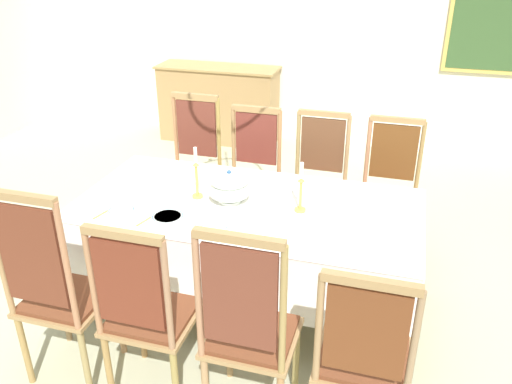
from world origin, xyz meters
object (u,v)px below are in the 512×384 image
(candlestick_west, at_px, (197,178))
(spoon_secondary, at_px, (109,210))
(chair_south_b, at_px, (146,311))
(bowl_near_left, at_px, (168,218))
(chair_south_c, at_px, (248,328))
(chair_north_b, at_px, (252,172))
(chair_south_d, at_px, (364,356))
(candlestick_east, at_px, (301,192))
(bowl_near_right, at_px, (121,212))
(chair_south_a, at_px, (55,288))
(sideboard, at_px, (219,104))
(spoon_primary, at_px, (152,216))
(chair_north_c, at_px, (318,179))
(bowl_far_left, at_px, (213,232))
(dining_table, at_px, (248,215))
(chair_north_a, at_px, (193,162))
(chair_north_d, at_px, (389,187))
(soup_tureen, at_px, (229,187))

(candlestick_west, bearing_deg, spoon_secondary, -144.62)
(spoon_secondary, bearing_deg, chair_south_b, -35.06)
(bowl_near_left, height_order, spoon_secondary, bowl_near_left)
(chair_south_c, xyz_separation_m, candlestick_west, (-0.63, 0.93, 0.30))
(chair_north_b, xyz_separation_m, chair_south_d, (1.09, -1.85, 0.00))
(chair_south_c, relative_size, spoon_secondary, 6.73)
(chair_south_c, xyz_separation_m, spoon_secondary, (-1.08, 0.61, 0.17))
(candlestick_east, height_order, bowl_near_right, candlestick_east)
(chair_south_a, bearing_deg, spoon_secondary, 92.15)
(chair_south_c, relative_size, candlestick_west, 3.43)
(chair_north_b, bearing_deg, sideboard, -63.26)
(candlestick_east, distance_m, spoon_primary, 0.91)
(chair_south_a, xyz_separation_m, chair_north_b, (0.52, 1.86, -0.05))
(chair_north_c, xyz_separation_m, bowl_far_left, (-0.36, -1.35, 0.22))
(sideboard, bearing_deg, bowl_far_left, 109.66)
(dining_table, relative_size, chair_north_a, 1.89)
(chair_south_d, distance_m, spoon_secondary, 1.75)
(chair_north_a, bearing_deg, chair_north_d, 179.88)
(chair_south_d, xyz_separation_m, bowl_near_right, (-1.53, 0.58, 0.22))
(chair_south_c, distance_m, bowl_near_right, 1.16)
(chair_north_d, relative_size, soup_tureen, 3.99)
(chair_north_b, height_order, bowl_far_left, chair_north_b)
(dining_table, relative_size, spoon_secondary, 12.19)
(chair_south_b, distance_m, chair_north_b, 1.86)
(chair_south_a, distance_m, chair_north_c, 2.14)
(chair_north_a, height_order, candlestick_east, chair_north_a)
(chair_north_b, distance_m, chair_south_c, 1.94)
(chair_south_a, xyz_separation_m, chair_south_c, (1.06, 0.00, -0.01))
(chair_north_b, bearing_deg, chair_north_d, -179.97)
(dining_table, height_order, sideboard, sideboard)
(candlestick_west, height_order, spoon_primary, candlestick_west)
(chair_south_d, relative_size, sideboard, 0.74)
(chair_south_b, bearing_deg, candlestick_east, 57.64)
(chair_south_a, height_order, candlestick_east, chair_south_a)
(chair_south_d, relative_size, bowl_near_left, 5.56)
(chair_south_c, bearing_deg, dining_table, 107.30)
(chair_north_c, relative_size, bowl_far_left, 6.25)
(chair_south_b, relative_size, candlestick_east, 3.44)
(chair_south_b, relative_size, spoon_secondary, 6.32)
(dining_table, xyz_separation_m, chair_north_c, (0.29, 0.93, -0.12))
(dining_table, relative_size, chair_south_c, 1.81)
(dining_table, height_order, candlestick_east, candlestick_east)
(dining_table, bearing_deg, chair_north_d, 47.90)
(chair_south_a, relative_size, bowl_near_left, 6.35)
(chair_north_a, xyz_separation_m, bowl_near_left, (0.39, -1.28, 0.20))
(soup_tureen, bearing_deg, dining_table, -0.00)
(chair_south_a, bearing_deg, candlestick_west, 65.21)
(chair_south_a, xyz_separation_m, chair_south_b, (0.52, 0.01, -0.04))
(dining_table, bearing_deg, chair_south_b, -105.14)
(chair_south_c, height_order, chair_north_c, chair_south_c)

